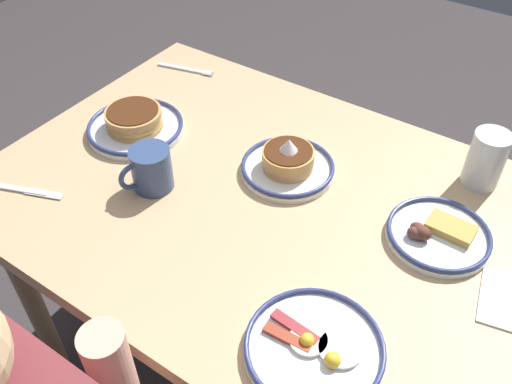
% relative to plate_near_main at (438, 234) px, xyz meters
% --- Properties ---
extents(ground_plane, '(6.00, 6.00, 0.00)m').
position_rel_plate_near_main_xyz_m(ground_plane, '(0.34, 0.10, -0.77)').
color(ground_plane, '#3B3535').
extents(dining_table, '(1.31, 0.89, 0.75)m').
position_rel_plate_near_main_xyz_m(dining_table, '(0.34, 0.10, -0.09)').
color(dining_table, tan).
rests_on(dining_table, ground_plane).
extents(plate_near_main, '(0.22, 0.22, 0.04)m').
position_rel_plate_near_main_xyz_m(plate_near_main, '(0.00, 0.00, 0.00)').
color(plate_near_main, white).
rests_on(plate_near_main, dining_table).
extents(plate_center_pancakes, '(0.25, 0.25, 0.04)m').
position_rel_plate_near_main_xyz_m(plate_center_pancakes, '(0.08, 0.37, -0.00)').
color(plate_center_pancakes, white).
rests_on(plate_center_pancakes, dining_table).
extents(plate_far_companion, '(0.22, 0.22, 0.10)m').
position_rel_plate_near_main_xyz_m(plate_far_companion, '(0.37, -0.01, 0.01)').
color(plate_far_companion, white).
rests_on(plate_far_companion, dining_table).
extents(plate_far_side, '(0.25, 0.25, 0.06)m').
position_rel_plate_near_main_xyz_m(plate_far_side, '(0.78, 0.08, 0.01)').
color(plate_far_side, white).
rests_on(plate_far_side, dining_table).
extents(coffee_mug, '(0.09, 0.12, 0.10)m').
position_rel_plate_near_main_xyz_m(coffee_mug, '(0.60, 0.21, 0.04)').
color(coffee_mug, '#334772').
rests_on(coffee_mug, dining_table).
extents(drinking_glass, '(0.08, 0.08, 0.13)m').
position_rel_plate_near_main_xyz_m(drinking_glass, '(-0.01, -0.22, 0.05)').
color(drinking_glass, silver).
rests_on(drinking_glass, dining_table).
extents(fork_near, '(0.18, 0.06, 0.01)m').
position_rel_plate_near_main_xyz_m(fork_near, '(0.86, -0.23, -0.01)').
color(fork_near, silver).
rests_on(fork_near, dining_table).
extents(butter_knife, '(0.21, 0.09, 0.01)m').
position_rel_plate_near_main_xyz_m(butter_knife, '(0.84, 0.39, -0.01)').
color(butter_knife, silver).
rests_on(butter_knife, dining_table).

